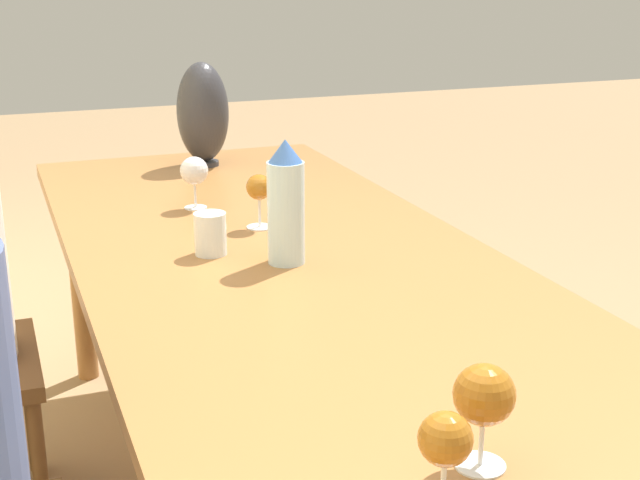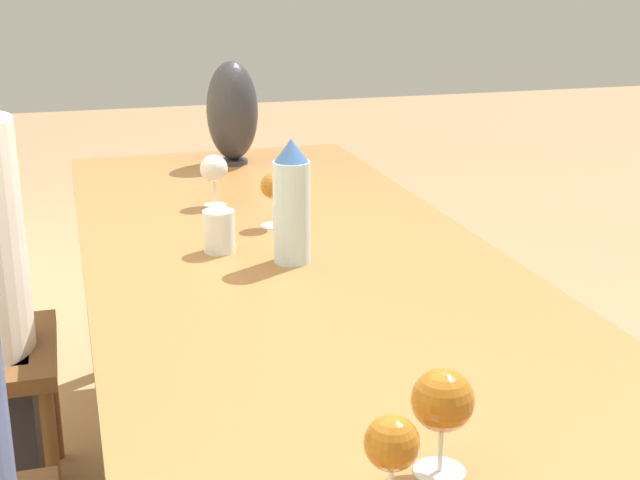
{
  "view_description": "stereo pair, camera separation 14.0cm",
  "coord_description": "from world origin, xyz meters",
  "px_view_note": "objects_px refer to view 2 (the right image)",
  "views": [
    {
      "loc": [
        -1.67,
        0.61,
        1.39
      ],
      "look_at": [
        -0.07,
        0.0,
        0.84
      ],
      "focal_mm": 50.0,
      "sensor_mm": 36.0,
      "label": 1
    },
    {
      "loc": [
        -1.72,
        0.48,
        1.39
      ],
      "look_at": [
        -0.07,
        0.0,
        0.84
      ],
      "focal_mm": 50.0,
      "sensor_mm": 36.0,
      "label": 2
    }
  ],
  "objects_px": {
    "wine_glass_1": "(273,188)",
    "wine_glass_3": "(214,170)",
    "wine_glass_0": "(392,446)",
    "wine_glass_5": "(443,402)",
    "water_tumbler": "(219,231)",
    "vase": "(232,112)",
    "water_bottle": "(292,203)"
  },
  "relations": [
    {
      "from": "wine_glass_3",
      "to": "water_tumbler",
      "type": "bearing_deg",
      "value": 171.75
    },
    {
      "from": "wine_glass_0",
      "to": "wine_glass_5",
      "type": "bearing_deg",
      "value": -52.29
    },
    {
      "from": "wine_glass_3",
      "to": "wine_glass_5",
      "type": "distance_m",
      "value": 1.39
    },
    {
      "from": "wine_glass_1",
      "to": "wine_glass_5",
      "type": "height_order",
      "value": "wine_glass_5"
    },
    {
      "from": "wine_glass_0",
      "to": "wine_glass_3",
      "type": "height_order",
      "value": "wine_glass_3"
    },
    {
      "from": "wine_glass_1",
      "to": "wine_glass_3",
      "type": "bearing_deg",
      "value": 24.66
    },
    {
      "from": "wine_glass_1",
      "to": "wine_glass_3",
      "type": "distance_m",
      "value": 0.26
    },
    {
      "from": "wine_glass_0",
      "to": "wine_glass_1",
      "type": "xyz_separation_m",
      "value": [
        1.23,
        -0.15,
        0.0
      ]
    },
    {
      "from": "vase",
      "to": "wine_glass_3",
      "type": "distance_m",
      "value": 0.52
    },
    {
      "from": "wine_glass_0",
      "to": "water_bottle",
      "type": "bearing_deg",
      "value": -7.43
    },
    {
      "from": "water_bottle",
      "to": "water_tumbler",
      "type": "distance_m",
      "value": 0.2
    },
    {
      "from": "vase",
      "to": "wine_glass_3",
      "type": "height_order",
      "value": "vase"
    },
    {
      "from": "vase",
      "to": "water_tumbler",
      "type": "bearing_deg",
      "value": 167.09
    },
    {
      "from": "wine_glass_0",
      "to": "wine_glass_3",
      "type": "relative_size",
      "value": 0.96
    },
    {
      "from": "water_bottle",
      "to": "wine_glass_5",
      "type": "bearing_deg",
      "value": 178.25
    },
    {
      "from": "water_tumbler",
      "to": "wine_glass_1",
      "type": "bearing_deg",
      "value": -45.82
    },
    {
      "from": "water_tumbler",
      "to": "vase",
      "type": "relative_size",
      "value": 0.29
    },
    {
      "from": "water_tumbler",
      "to": "wine_glass_1",
      "type": "xyz_separation_m",
      "value": [
        0.16,
        -0.17,
        0.05
      ]
    },
    {
      "from": "wine_glass_0",
      "to": "water_tumbler",
      "type": "bearing_deg",
      "value": 0.98
    },
    {
      "from": "wine_glass_0",
      "to": "wine_glass_5",
      "type": "height_order",
      "value": "wine_glass_5"
    },
    {
      "from": "water_tumbler",
      "to": "wine_glass_0",
      "type": "relative_size",
      "value": 0.72
    },
    {
      "from": "vase",
      "to": "wine_glass_1",
      "type": "xyz_separation_m",
      "value": [
        -0.73,
        0.04,
        -0.07
      ]
    },
    {
      "from": "wine_glass_5",
      "to": "water_bottle",
      "type": "bearing_deg",
      "value": -1.75
    },
    {
      "from": "water_bottle",
      "to": "vase",
      "type": "bearing_deg",
      "value": -3.52
    },
    {
      "from": "water_tumbler",
      "to": "wine_glass_3",
      "type": "relative_size",
      "value": 0.69
    },
    {
      "from": "wine_glass_3",
      "to": "water_bottle",
      "type": "bearing_deg",
      "value": -170.59
    },
    {
      "from": "vase",
      "to": "wine_glass_5",
      "type": "height_order",
      "value": "vase"
    },
    {
      "from": "water_tumbler",
      "to": "wine_glass_0",
      "type": "distance_m",
      "value": 1.07
    },
    {
      "from": "water_bottle",
      "to": "wine_glass_0",
      "type": "xyz_separation_m",
      "value": [
        -0.96,
        0.12,
        -0.04
      ]
    },
    {
      "from": "wine_glass_0",
      "to": "wine_glass_1",
      "type": "distance_m",
      "value": 1.24
    },
    {
      "from": "water_tumbler",
      "to": "vase",
      "type": "bearing_deg",
      "value": -12.91
    },
    {
      "from": "water_bottle",
      "to": "wine_glass_3",
      "type": "bearing_deg",
      "value": 9.41
    }
  ]
}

